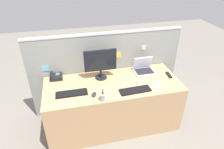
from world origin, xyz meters
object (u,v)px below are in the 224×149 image
at_px(keyboard_main, 72,93).
at_px(pen_cup, 102,97).
at_px(desk_phone, 56,76).
at_px(cell_phone_white_slab, 157,85).
at_px(tv_remote, 169,75).
at_px(computer_mouse_right_hand, 94,94).
at_px(laptop, 144,68).
at_px(keyboard_spare, 135,90).
at_px(desktop_monitor, 100,62).

height_order(keyboard_main, pen_cup, pen_cup).
relative_size(desk_phone, cell_phone_white_slab, 1.45).
bearing_deg(cell_phone_white_slab, tv_remote, 80.65).
bearing_deg(tv_remote, computer_mouse_right_hand, -163.54).
xyz_separation_m(laptop, desk_phone, (-1.35, 0.11, -0.02)).
relative_size(laptop, pen_cup, 1.87).
height_order(keyboard_spare, cell_phone_white_slab, keyboard_spare).
bearing_deg(desktop_monitor, pen_cup, -98.66).
height_order(keyboard_main, computer_mouse_right_hand, computer_mouse_right_hand).
relative_size(laptop, computer_mouse_right_hand, 3.15).
bearing_deg(cell_phone_white_slab, keyboard_spare, -125.61).
distance_m(keyboard_spare, pen_cup, 0.48).
distance_m(laptop, keyboard_spare, 0.56).
relative_size(keyboard_main, computer_mouse_right_hand, 4.19).
height_order(desk_phone, computer_mouse_right_hand, desk_phone).
distance_m(keyboard_spare, cell_phone_white_slab, 0.36).
relative_size(desktop_monitor, keyboard_spare, 1.10).
height_order(laptop, pen_cup, laptop).
distance_m(desktop_monitor, computer_mouse_right_hand, 0.51).
xyz_separation_m(desktop_monitor, computer_mouse_right_hand, (-0.17, -0.42, -0.25)).
bearing_deg(computer_mouse_right_hand, keyboard_main, -177.23).
height_order(laptop, desk_phone, laptop).
relative_size(pen_cup, tv_remote, 0.99).
bearing_deg(desktop_monitor, keyboard_spare, -48.73).
xyz_separation_m(pen_cup, cell_phone_white_slab, (0.82, 0.15, -0.04)).
distance_m(desktop_monitor, pen_cup, 0.59).
height_order(desk_phone, keyboard_main, desk_phone).
bearing_deg(cell_phone_white_slab, computer_mouse_right_hand, -133.42).
relative_size(desk_phone, pen_cup, 1.15).
bearing_deg(laptop, keyboard_main, -163.23).
bearing_deg(desktop_monitor, tv_remote, -10.00).
height_order(keyboard_spare, tv_remote, keyboard_spare).
distance_m(desktop_monitor, keyboard_main, 0.61).
bearing_deg(desk_phone, desktop_monitor, -11.77).
bearing_deg(keyboard_spare, laptop, 54.97).
height_order(computer_mouse_right_hand, tv_remote, computer_mouse_right_hand).
bearing_deg(pen_cup, laptop, 36.18).
bearing_deg(desktop_monitor, desk_phone, 168.23).
bearing_deg(keyboard_spare, cell_phone_white_slab, 7.08).
bearing_deg(computer_mouse_right_hand, keyboard_spare, 18.38).
bearing_deg(laptop, desktop_monitor, -177.76).
relative_size(desktop_monitor, tv_remote, 2.77).
distance_m(laptop, pen_cup, 0.96).
bearing_deg(computer_mouse_right_hand, cell_phone_white_slab, 23.32).
height_order(desk_phone, tv_remote, desk_phone).
distance_m(pen_cup, cell_phone_white_slab, 0.84).
distance_m(desk_phone, tv_remote, 1.72).
relative_size(desk_phone, keyboard_main, 0.46).
relative_size(laptop, desk_phone, 1.64).
height_order(computer_mouse_right_hand, pen_cup, pen_cup).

